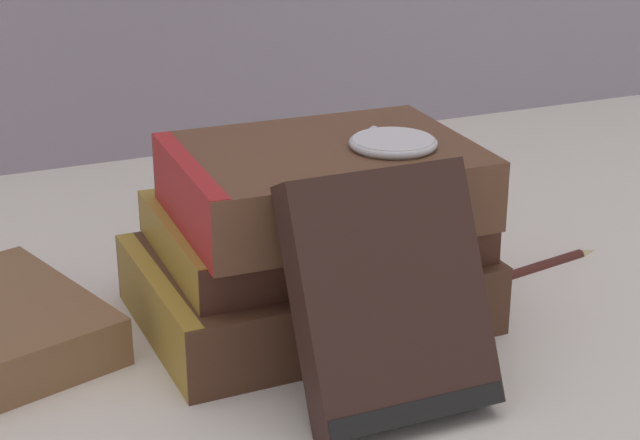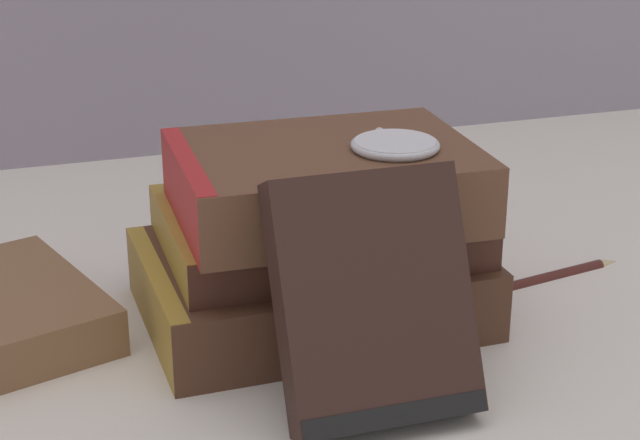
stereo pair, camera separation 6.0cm
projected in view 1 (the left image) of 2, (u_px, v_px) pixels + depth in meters
ground_plane at (302, 359)px, 0.67m from camera, size 3.00×3.00×0.00m
book_flat_bottom at (300, 285)px, 0.72m from camera, size 0.22×0.16×0.05m
book_flat_middle at (306, 227)px, 0.71m from camera, size 0.20×0.15×0.03m
book_flat_top at (316, 182)px, 0.68m from camera, size 0.19×0.15×0.05m
book_leaning_front at (391, 305)px, 0.60m from camera, size 0.11×0.08×0.14m
pocket_watch at (393, 143)px, 0.68m from camera, size 0.06×0.06×0.01m
fountain_pen at (528, 266)px, 0.79m from camera, size 0.14×0.04×0.01m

